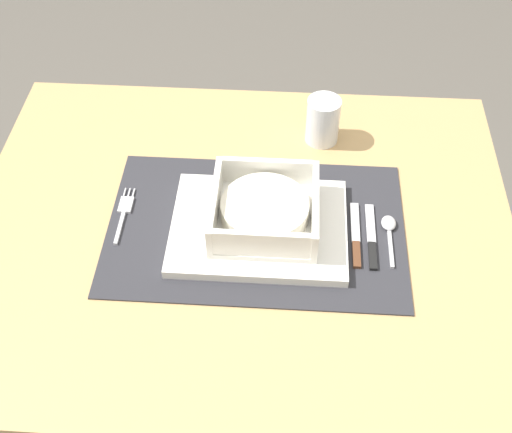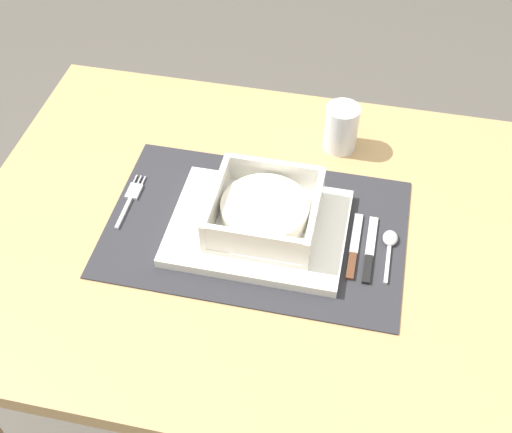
% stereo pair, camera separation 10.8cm
% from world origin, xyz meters
% --- Properties ---
extents(ground_plane, '(6.00, 6.00, 0.00)m').
position_xyz_m(ground_plane, '(0.00, 0.00, 0.00)').
color(ground_plane, '#59544C').
extents(dining_table, '(0.90, 0.74, 0.76)m').
position_xyz_m(dining_table, '(0.00, 0.00, 0.64)').
color(dining_table, tan).
rests_on(dining_table, ground).
extents(placemat, '(0.48, 0.32, 0.00)m').
position_xyz_m(placemat, '(0.03, -0.00, 0.76)').
color(placemat, '#2D2D33').
rests_on(placemat, dining_table).
extents(serving_plate, '(0.28, 0.21, 0.02)m').
position_xyz_m(serving_plate, '(0.03, -0.01, 0.77)').
color(serving_plate, white).
rests_on(serving_plate, placemat).
extents(porridge_bowl, '(0.17, 0.17, 0.06)m').
position_xyz_m(porridge_bowl, '(0.04, 0.00, 0.80)').
color(porridge_bowl, white).
rests_on(porridge_bowl, serving_plate).
extents(fork, '(0.02, 0.13, 0.00)m').
position_xyz_m(fork, '(-0.20, 0.02, 0.76)').
color(fork, silver).
rests_on(fork, placemat).
extents(spoon, '(0.02, 0.11, 0.01)m').
position_xyz_m(spoon, '(0.24, 0.01, 0.76)').
color(spoon, silver).
rests_on(spoon, placemat).
extents(butter_knife, '(0.01, 0.14, 0.01)m').
position_xyz_m(butter_knife, '(0.21, -0.02, 0.76)').
color(butter_knife, black).
rests_on(butter_knife, placemat).
extents(bread_knife, '(0.01, 0.14, 0.01)m').
position_xyz_m(bread_knife, '(0.19, -0.02, 0.76)').
color(bread_knife, '#59331E').
rests_on(bread_knife, placemat).
extents(drinking_glass, '(0.06, 0.06, 0.09)m').
position_xyz_m(drinking_glass, '(0.13, 0.23, 0.79)').
color(drinking_glass, white).
rests_on(drinking_glass, dining_table).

